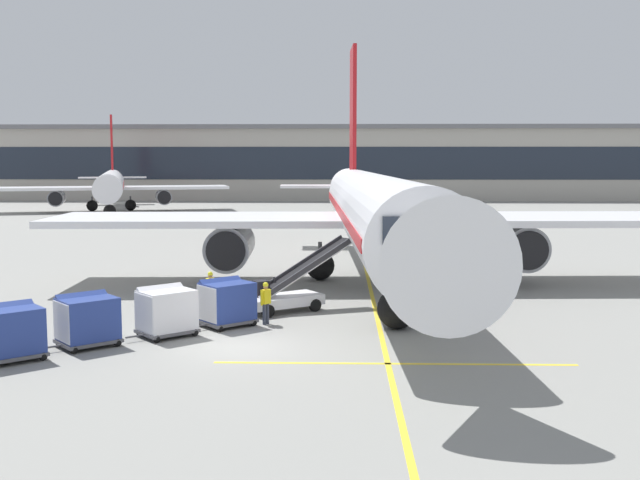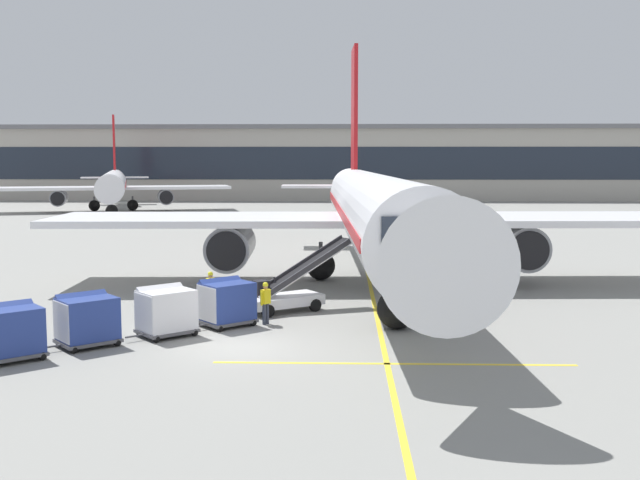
{
  "view_description": "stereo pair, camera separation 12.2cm",
  "coord_description": "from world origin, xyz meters",
  "views": [
    {
      "loc": [
        3.55,
        -26.19,
        6.73
      ],
      "look_at": [
        2.7,
        5.62,
        3.27
      ],
      "focal_mm": 42.03,
      "sensor_mm": 36.0,
      "label": 1
    },
    {
      "loc": [
        3.67,
        -26.18,
        6.73
      ],
      "look_at": [
        2.7,
        5.62,
        3.27
      ],
      "focal_mm": 42.03,
      "sensor_mm": 36.0,
      "label": 2
    }
  ],
  "objects": [
    {
      "name": "ground_plane",
      "position": [
        0.0,
        0.0,
        0.0
      ],
      "size": [
        600.0,
        600.0,
        0.0
      ],
      "primitive_type": "plane",
      "color": "gray"
    },
    {
      "name": "parked_airplane",
      "position": [
        5.34,
        14.32,
        3.93
      ],
      "size": [
        34.85,
        44.8,
        15.24
      ],
      "color": "white",
      "rests_on": "ground"
    },
    {
      "name": "belt_loader",
      "position": [
        1.24,
        6.53,
        0.89
      ],
      "size": [
        5.01,
        3.99,
        3.19
      ],
      "color": "silver",
      "rests_on": "ground"
    },
    {
      "name": "baggage_cart_lead",
      "position": [
        -1.03,
        3.45,
        1.0
      ],
      "size": [
        2.58,
        2.52,
        1.91
      ],
      "color": "#515156",
      "rests_on": "ground"
    },
    {
      "name": "baggage_cart_second",
      "position": [
        -3.06,
        1.65,
        1.0
      ],
      "size": [
        2.58,
        2.52,
        1.91
      ],
      "color": "#515156",
      "rests_on": "ground"
    },
    {
      "name": "baggage_cart_third",
      "position": [
        -5.54,
        0.01,
        1.0
      ],
      "size": [
        2.58,
        2.52,
        1.91
      ],
      "color": "#515156",
      "rests_on": "ground"
    },
    {
      "name": "baggage_cart_fourth",
      "position": [
        -7.48,
        -1.95,
        1.0
      ],
      "size": [
        2.58,
        2.52,
        1.91
      ],
      "color": "#515156",
      "rests_on": "ground"
    },
    {
      "name": "ground_crew_by_loader",
      "position": [
        0.53,
        3.77,
        1.0
      ],
      "size": [
        0.42,
        0.48,
        1.74
      ],
      "color": "#333847",
      "rests_on": "ground"
    },
    {
      "name": "ground_crew_by_carts",
      "position": [
        -0.88,
        3.88,
        1.0
      ],
      "size": [
        0.42,
        0.48,
        1.74
      ],
      "color": "#514C42",
      "rests_on": "ground"
    },
    {
      "name": "ground_crew_marshaller",
      "position": [
        -2.22,
        6.58,
        1.0
      ],
      "size": [
        0.54,
        0.35,
        1.74
      ],
      "color": "#514C42",
      "rests_on": "ground"
    },
    {
      "name": "ground_crew_wingwalker",
      "position": [
        -1.34,
        4.83,
        1.0
      ],
      "size": [
        0.5,
        0.41,
        1.74
      ],
      "color": "#333847",
      "rests_on": "ground"
    },
    {
      "name": "safety_cone_engine_keepout",
      "position": [
        -0.36,
        9.67,
        0.37
      ],
      "size": [
        0.67,
        0.67,
        0.76
      ],
      "color": "black",
      "rests_on": "ground"
    },
    {
      "name": "safety_cone_wingtip",
      "position": [
        -2.01,
        11.82,
        0.37
      ],
      "size": [
        0.68,
        0.68,
        0.77
      ],
      "color": "black",
      "rests_on": "ground"
    },
    {
      "name": "apron_guidance_line_lead_in",
      "position": [
        5.14,
        13.53,
        0.0
      ],
      "size": [
        0.2,
        110.0,
        0.01
      ],
      "color": "yellow",
      "rests_on": "ground"
    },
    {
      "name": "apron_guidance_line_stop_bar",
      "position": [
        5.37,
        -2.03,
        0.0
      ],
      "size": [
        12.0,
        0.2,
        0.01
      ],
      "color": "yellow",
      "rests_on": "ground"
    },
    {
      "name": "terminal_building",
      "position": [
        9.97,
        103.54,
        6.05
      ],
      "size": [
        132.63,
        20.52,
        12.21
      ],
      "color": "#A8A399",
      "rests_on": "ground"
    },
    {
      "name": "distant_airplane",
      "position": [
        -25.94,
        69.38,
        3.4
      ],
      "size": [
        30.26,
        37.64,
        13.13
      ],
      "color": "white",
      "rests_on": "ground"
    }
  ]
}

